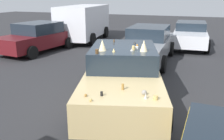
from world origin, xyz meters
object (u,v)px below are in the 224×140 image
object	(u,v)px
art_car_decorated	(123,76)
parked_sedan_far_right	(148,44)
parked_van_far_left	(84,21)
parked_sedan_near_right	(38,37)
parked_sedan_near_left	(190,34)

from	to	relation	value
art_car_decorated	parked_sedan_far_right	bearing A→B (deg)	167.87
parked_van_far_left	parked_sedan_near_right	xyz separation A→B (m)	(-3.73, 0.76, -0.48)
parked_van_far_left	parked_sedan_near_right	world-z (taller)	parked_van_far_left
parked_sedan_far_right	parked_sedan_near_left	xyz separation A→B (m)	(3.97, -1.47, -0.05)
art_car_decorated	parked_sedan_near_right	size ratio (longest dim) A/B	1.07
art_car_decorated	parked_sedan_far_right	world-z (taller)	art_car_decorated
art_car_decorated	parked_sedan_far_right	size ratio (longest dim) A/B	1.05
parked_sedan_far_right	parked_sedan_near_right	xyz separation A→B (m)	(0.00, 5.70, -0.03)
art_car_decorated	parked_van_far_left	world-z (taller)	parked_van_far_left
parked_sedan_far_right	parked_sedan_near_right	size ratio (longest dim) A/B	1.02
parked_sedan_near_left	art_car_decorated	bearing A→B (deg)	-10.92
parked_van_far_left	parked_sedan_near_right	distance (m)	3.84
art_car_decorated	parked_sedan_near_left	distance (m)	8.54
parked_van_far_left	parked_sedan_far_right	distance (m)	6.21
parked_sedan_near_right	parked_sedan_near_left	bearing A→B (deg)	125.68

